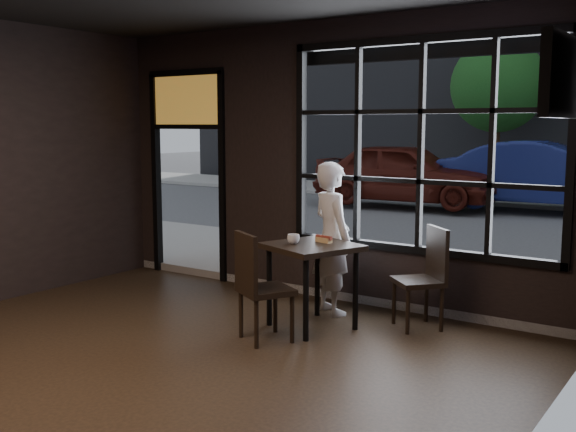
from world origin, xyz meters
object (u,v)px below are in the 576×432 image
Objects in this scene: chair_near at (266,287)px; man at (332,238)px; cafe_table at (312,286)px; navy_car at (546,175)px.

man reaches higher than chair_near.
chair_near is (-0.14, -0.59, 0.09)m from cafe_table.
chair_near reaches higher than cafe_table.
chair_near is 1.20m from man.
navy_car reaches higher than cafe_table.
man is at bearing 121.08° from cafe_table.
navy_car is (-0.14, 10.97, 0.36)m from chair_near.
navy_car is (-0.28, 10.38, 0.45)m from cafe_table.
chair_near is at bearing 175.67° from navy_car.
cafe_table is 0.83× the size of chair_near.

